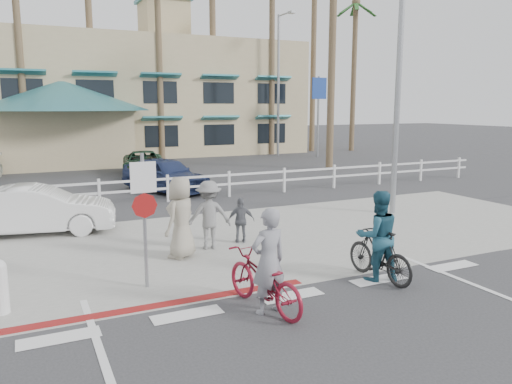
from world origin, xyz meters
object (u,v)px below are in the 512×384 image
sign_post (144,214)px  bike_black (379,255)px  car_white_sedan (38,210)px  bike_red (264,280)px

sign_post → bike_black: (4.32, -1.57, -0.93)m
car_white_sedan → sign_post: bearing=-151.5°
bike_red → car_white_sedan: (-3.30, 7.25, 0.14)m
bike_red → bike_black: 2.77m
bike_black → car_white_sedan: 9.18m
bike_black → car_white_sedan: size_ratio=0.43×
sign_post → bike_red: 2.64m
sign_post → car_white_sedan: (-1.73, 5.34, -0.78)m
car_white_sedan → bike_black: bearing=-128.2°
car_white_sedan → bike_red: bearing=-144.9°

